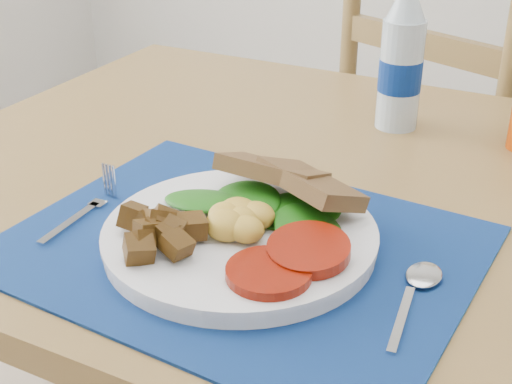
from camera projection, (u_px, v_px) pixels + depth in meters
table at (397, 249)px, 0.97m from camera, size 1.40×0.90×0.75m
chair_far at (450, 105)px, 1.61m from camera, size 0.59×0.57×1.23m
placemat at (240, 247)px, 0.81m from camera, size 0.54×0.43×0.00m
breakfast_plate at (233, 229)px, 0.80m from camera, size 0.31×0.31×0.07m
fork at (88, 211)px, 0.88m from camera, size 0.02×0.15×0.00m
spoon at (417, 290)px, 0.73m from camera, size 0.04×0.16×0.00m
water_bottle at (401, 65)px, 1.10m from camera, size 0.07×0.07×0.23m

